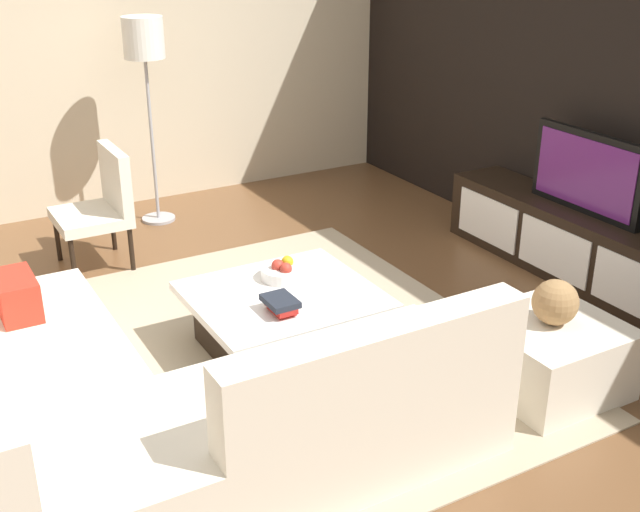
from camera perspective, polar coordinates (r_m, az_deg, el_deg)
The scene contains 14 objects.
ground_plane at distance 4.73m, azimuth -3.11°, elevation -7.51°, with size 14.00×14.00×0.00m, color brown.
feature_wall_back at distance 5.87m, azimuth 21.33°, elevation 11.75°, with size 6.40×0.12×2.80m, color black.
side_wall_left at distance 7.21m, azimuth -13.80°, elevation 14.55°, with size 0.12×5.20×2.80m, color beige.
area_rug at distance 4.81m, azimuth -3.65°, elevation -6.93°, with size 3.16×2.72×0.01m, color tan.
media_console at distance 5.96m, azimuth 17.86°, elevation 0.78°, with size 2.27×0.46×0.50m.
television at distance 5.79m, azimuth 18.50°, elevation 5.65°, with size 0.95×0.06×0.57m.
sectional_couch at distance 3.92m, azimuth -11.30°, elevation -10.18°, with size 2.26×2.34×0.84m.
coffee_table at distance 4.75m, azimuth -2.63°, elevation -4.59°, with size 0.95×1.05×0.38m.
accent_chair_near at distance 6.03m, azimuth -15.28°, elevation 3.81°, with size 0.55×0.50×0.87m.
floor_lamp at distance 6.62m, azimuth -12.41°, elevation 14.09°, with size 0.32×0.32×1.68m.
ottoman at distance 4.57m, azimuth 15.97°, elevation -6.82°, with size 0.70×0.70×0.40m, color beige.
fruit_bowl at distance 4.84m, azimuth -2.60°, elevation -1.11°, with size 0.28×0.28×0.12m.
decorative_ball at distance 4.42m, azimuth 16.43°, elevation -3.18°, with size 0.25×0.25×0.25m, color #997247.
book_stack at distance 4.43m, azimuth -2.82°, elevation -3.46°, with size 0.21×0.16×0.09m.
Camera 1 is at (3.65, -1.78, 2.43)m, focal length 44.88 mm.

